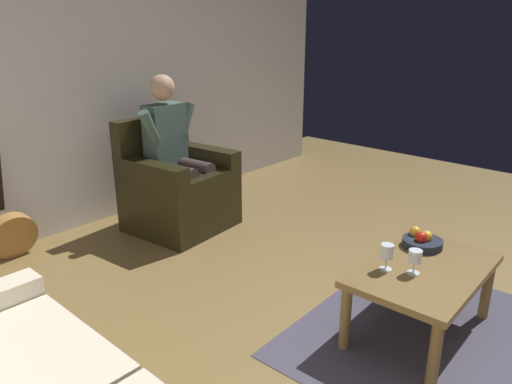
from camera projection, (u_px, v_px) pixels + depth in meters
The scene contains 10 objects.
ground_plane at pixel (455, 350), 2.76m from camera, with size 7.67×7.67×0.00m, color brown.
wall_back at pixel (112, 65), 4.34m from camera, with size 5.65×0.06×2.77m, color silver.
rug at pixel (416, 331), 2.92m from camera, with size 1.63×1.20×0.01m, color #43404F.
armchair at pixel (177, 189), 4.32m from camera, with size 0.87×0.83×0.97m.
person_seated at pixel (176, 148), 4.19m from camera, with size 0.63×0.60×1.33m.
coffee_table at pixel (423, 277), 2.80m from camera, with size 0.94×0.62×0.43m.
guitar at pixel (11, 231), 3.79m from camera, with size 0.36×0.27×0.97m.
wine_glass_near at pixel (387, 253), 2.72m from camera, with size 0.07×0.07×0.15m.
wine_glass_far at pixel (415, 258), 2.68m from camera, with size 0.07×0.07×0.14m.
fruit_bowl at pixel (422, 241), 3.03m from camera, with size 0.24×0.24×0.11m.
Camera 1 is at (2.47, 0.71, 1.75)m, focal length 34.45 mm.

